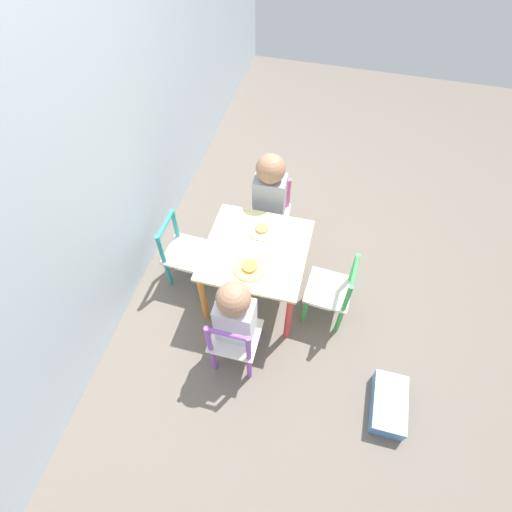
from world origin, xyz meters
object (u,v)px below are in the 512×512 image
plate_left (250,268)px  chair_purple (234,341)px  chair_green (332,292)px  chair_pink (270,214)px  storage_bin (389,404)px  child_left (236,315)px  child_right (269,196)px  kids_table (256,256)px  chair_teal (184,253)px  plate_right (262,229)px

plate_left → chair_purple: bearing=179.8°
chair_green → plate_left: (-0.11, 0.48, 0.23)m
chair_pink → storage_bin: 1.38m
chair_purple → child_left: size_ratio=0.71×
chair_green → child_right: (0.45, 0.50, 0.23)m
plate_left → storage_bin: 1.06m
kids_table → child_left: bearing=179.9°
chair_pink → chair_teal: 0.65m
chair_pink → storage_bin: chair_pink is taller
child_right → child_left: (-0.84, -0.02, -0.04)m
chair_green → chair_teal: 0.96m
chair_green → plate_left: chair_green is taller
child_left → storage_bin: bearing=171.9°
child_left → chair_green: bearing=-141.1°
plate_left → kids_table: bearing=-0.0°
kids_table → plate_right: (0.14, 0.00, 0.08)m
chair_pink → plate_right: chair_pink is taller
chair_pink → storage_bin: size_ratio=1.58×
chair_purple → storage_bin: 0.91m
child_left → plate_left: (0.28, -0.00, 0.04)m
kids_table → chair_green: (-0.03, -0.48, -0.15)m
kids_table → chair_pink: size_ratio=1.15×
child_left → plate_left: child_left is taller
child_left → plate_left: size_ratio=3.94×
kids_table → child_left: child_left is taller
chair_pink → plate_left: chair_pink is taller
chair_purple → child_right: (0.90, 0.02, 0.23)m
storage_bin → chair_green: bearing=38.4°
chair_green → child_left: (-0.38, 0.48, 0.19)m
chair_teal → child_left: bearing=-130.3°
chair_teal → child_right: size_ratio=0.65×
chair_teal → child_right: bearing=-46.6°
kids_table → storage_bin: (-0.55, -0.88, -0.34)m
chair_teal → plate_right: size_ratio=3.02×
plate_left → storage_bin: size_ratio=0.57×
child_right → plate_right: 0.28m
child_right → child_left: size_ratio=1.09×
chair_green → child_left: child_left is taller
kids_table → chair_pink: 0.50m
kids_table → plate_left: size_ratio=3.21×
kids_table → chair_purple: 0.50m
chair_pink → plate_right: bearing=-88.8°
child_right → plate_right: (-0.28, -0.02, 0.00)m
child_left → storage_bin: 0.97m
kids_table → chair_purple: chair_purple is taller
kids_table → storage_bin: bearing=-121.7°
chair_pink → plate_left: (-0.62, -0.02, 0.23)m
chair_pink → child_left: child_left is taller
chair_teal → storage_bin: (-0.57, -1.36, -0.19)m
plate_right → plate_left: size_ratio=0.92×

